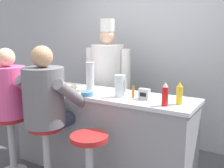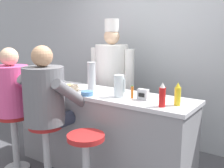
# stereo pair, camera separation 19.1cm
# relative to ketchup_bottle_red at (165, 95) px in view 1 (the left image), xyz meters

# --- Properties ---
(wall_back) EXTENTS (10.00, 0.06, 2.70)m
(wall_back) POSITION_rel_ketchup_bottle_red_xyz_m (-0.86, 1.45, 0.25)
(wall_back) COLOR #B2B7BC
(wall_back) RESTS_ON ground_plane
(diner_counter) EXTENTS (2.25, 0.60, 1.00)m
(diner_counter) POSITION_rel_ketchup_bottle_red_xyz_m (-0.86, 0.17, -0.60)
(diner_counter) COLOR gray
(diner_counter) RESTS_ON ground_plane
(ketchup_bottle_red) EXTENTS (0.06, 0.06, 0.23)m
(ketchup_bottle_red) POSITION_rel_ketchup_bottle_red_xyz_m (0.00, 0.00, 0.00)
(ketchup_bottle_red) COLOR red
(ketchup_bottle_red) RESTS_ON diner_counter
(mustard_bottle_yellow) EXTENTS (0.06, 0.06, 0.22)m
(mustard_bottle_yellow) POSITION_rel_ketchup_bottle_red_xyz_m (0.10, 0.13, -0.00)
(mustard_bottle_yellow) COLOR yellow
(mustard_bottle_yellow) RESTS_ON diner_counter
(hot_sauce_bottle_orange) EXTENTS (0.03, 0.03, 0.13)m
(hot_sauce_bottle_orange) POSITION_rel_ketchup_bottle_red_xyz_m (-0.39, 0.12, -0.04)
(hot_sauce_bottle_orange) COLOR orange
(hot_sauce_bottle_orange) RESTS_ON diner_counter
(water_pitcher_clear) EXTENTS (0.13, 0.11, 0.24)m
(water_pitcher_clear) POSITION_rel_ketchup_bottle_red_xyz_m (-0.54, 0.09, 0.01)
(water_pitcher_clear) COLOR silver
(water_pitcher_clear) RESTS_ON diner_counter
(breakfast_plate) EXTENTS (0.25, 0.25, 0.05)m
(breakfast_plate) POSITION_rel_ketchup_bottle_red_xyz_m (-1.33, 0.16, -0.09)
(breakfast_plate) COLOR white
(breakfast_plate) RESTS_ON diner_counter
(cereal_bowl) EXTENTS (0.14, 0.14, 0.05)m
(cereal_bowl) POSITION_rel_ketchup_bottle_red_xyz_m (-0.86, -0.05, -0.08)
(cereal_bowl) COLOR #4C7FB7
(cereal_bowl) RESTS_ON diner_counter
(coffee_mug_tan) EXTENTS (0.12, 0.08, 0.08)m
(coffee_mug_tan) POSITION_rel_ketchup_bottle_red_xyz_m (-1.12, 0.03, -0.07)
(coffee_mug_tan) COLOR beige
(coffee_mug_tan) RESTS_ON diner_counter
(cup_stack_steel) EXTENTS (0.11, 0.11, 0.34)m
(cup_stack_steel) POSITION_rel_ketchup_bottle_red_xyz_m (-1.00, 0.19, 0.06)
(cup_stack_steel) COLOR #B7BABF
(cup_stack_steel) RESTS_ON diner_counter
(napkin_dispenser_chrome) EXTENTS (0.11, 0.07, 0.11)m
(napkin_dispenser_chrome) POSITION_rel_ketchup_bottle_red_xyz_m (-0.27, 0.12, -0.05)
(napkin_dispenser_chrome) COLOR silver
(napkin_dispenser_chrome) RESTS_ON diner_counter
(diner_seated_pink) EXTENTS (0.63, 0.62, 1.51)m
(diner_seated_pink) POSITION_rel_ketchup_bottle_red_xyz_m (-1.74, -0.36, -0.15)
(diner_seated_pink) COLOR #B2B5BA
(diner_seated_pink) RESTS_ON ground_plane
(diner_seated_grey) EXTENTS (0.66, 0.65, 1.55)m
(diner_seated_grey) POSITION_rel_ketchup_bottle_red_xyz_m (-1.17, -0.36, -0.13)
(diner_seated_grey) COLOR #B2B5BA
(diner_seated_grey) RESTS_ON ground_plane
(empty_stool_round) EXTENTS (0.37, 0.37, 0.71)m
(empty_stool_round) POSITION_rel_ketchup_bottle_red_xyz_m (-0.60, -0.39, -0.63)
(empty_stool_round) COLOR #B2B5BA
(empty_stool_round) RESTS_ON ground_plane
(cook_in_whites_near) EXTENTS (0.73, 0.47, 1.87)m
(cook_in_whites_near) POSITION_rel_ketchup_bottle_red_xyz_m (-1.18, 0.88, -0.08)
(cook_in_whites_near) COLOR #232328
(cook_in_whites_near) RESTS_ON ground_plane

